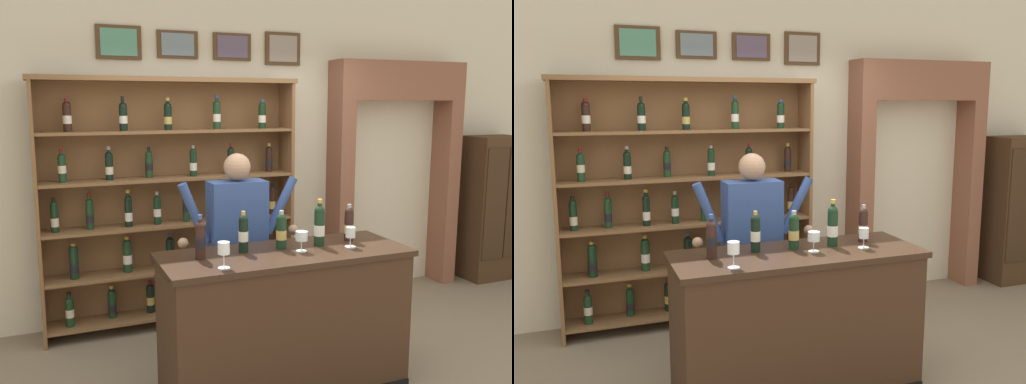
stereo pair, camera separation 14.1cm
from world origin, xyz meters
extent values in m
cube|color=beige|center=(0.00, 1.79, 1.70)|extent=(12.00, 0.16, 3.40)
cube|color=#4C331E|center=(-0.92, 1.70, 2.52)|extent=(0.39, 0.02, 0.29)
cube|color=#4F9076|center=(-0.92, 1.68, 2.52)|extent=(0.31, 0.01, 0.23)
cube|color=#4C331E|center=(-0.40, 1.70, 2.52)|extent=(0.37, 0.02, 0.24)
cube|color=slate|center=(-0.40, 1.68, 2.52)|extent=(0.30, 0.01, 0.19)
cube|color=#4C331E|center=(0.12, 1.70, 2.52)|extent=(0.37, 0.02, 0.25)
cube|color=#5B4D68|center=(0.12, 1.68, 2.52)|extent=(0.30, 0.01, 0.20)
cube|color=#4C331E|center=(0.63, 1.70, 2.52)|extent=(0.36, 0.02, 0.31)
cube|color=gray|center=(0.63, 1.68, 2.52)|extent=(0.29, 0.01, 0.25)
cube|color=brown|center=(-1.66, 1.46, 1.11)|extent=(0.03, 0.32, 2.22)
cube|color=brown|center=(0.57, 1.46, 1.11)|extent=(0.03, 0.32, 2.22)
cube|color=brown|center=(-0.55, 1.61, 1.11)|extent=(2.26, 0.02, 2.22)
cube|color=brown|center=(-0.55, 1.46, 0.12)|extent=(2.20, 0.30, 0.02)
cylinder|color=#19381E|center=(-1.45, 1.42, 0.24)|extent=(0.07, 0.07, 0.22)
sphere|color=#19381E|center=(-1.45, 1.42, 0.35)|extent=(0.07, 0.07, 0.07)
cylinder|color=#19381E|center=(-1.45, 1.42, 0.38)|extent=(0.03, 0.03, 0.08)
cylinder|color=black|center=(-1.45, 1.42, 0.41)|extent=(0.04, 0.04, 0.03)
cylinder|color=beige|center=(-1.45, 1.42, 0.24)|extent=(0.07, 0.07, 0.07)
cylinder|color=#19381E|center=(-1.10, 1.49, 0.23)|extent=(0.07, 0.07, 0.21)
sphere|color=#19381E|center=(-1.10, 1.49, 0.35)|extent=(0.07, 0.07, 0.07)
cylinder|color=#19381E|center=(-1.10, 1.49, 0.38)|extent=(0.03, 0.03, 0.08)
cylinder|color=#B79338|center=(-1.10, 1.49, 0.41)|extent=(0.04, 0.04, 0.03)
cylinder|color=black|center=(-1.10, 1.49, 0.21)|extent=(0.07, 0.07, 0.07)
cylinder|color=black|center=(-0.76, 1.49, 0.24)|extent=(0.07, 0.07, 0.22)
sphere|color=black|center=(-0.76, 1.49, 0.36)|extent=(0.07, 0.07, 0.07)
cylinder|color=black|center=(-0.76, 1.49, 0.38)|extent=(0.03, 0.03, 0.07)
cylinder|color=maroon|center=(-0.76, 1.49, 0.41)|extent=(0.04, 0.04, 0.03)
cylinder|color=tan|center=(-0.76, 1.49, 0.24)|extent=(0.07, 0.07, 0.07)
cylinder|color=#19381E|center=(-0.34, 1.45, 0.24)|extent=(0.07, 0.07, 0.22)
sphere|color=#19381E|center=(-0.34, 1.45, 0.35)|extent=(0.07, 0.07, 0.07)
cylinder|color=#19381E|center=(-0.34, 1.45, 0.38)|extent=(0.03, 0.03, 0.07)
cylinder|color=navy|center=(-0.34, 1.45, 0.40)|extent=(0.04, 0.04, 0.03)
cylinder|color=silver|center=(-0.34, 1.45, 0.21)|extent=(0.07, 0.07, 0.07)
cylinder|color=black|center=(0.02, 1.44, 0.24)|extent=(0.07, 0.07, 0.23)
sphere|color=black|center=(0.02, 1.44, 0.36)|extent=(0.07, 0.07, 0.07)
cylinder|color=black|center=(0.02, 1.44, 0.39)|extent=(0.03, 0.03, 0.07)
cylinder|color=#B79338|center=(0.02, 1.44, 0.41)|extent=(0.04, 0.04, 0.03)
cylinder|color=silver|center=(0.02, 1.44, 0.23)|extent=(0.07, 0.07, 0.07)
cylinder|color=#19381E|center=(0.38, 1.48, 0.24)|extent=(0.07, 0.07, 0.23)
sphere|color=#19381E|center=(0.38, 1.48, 0.37)|extent=(0.07, 0.07, 0.07)
cylinder|color=#19381E|center=(0.38, 1.48, 0.40)|extent=(0.03, 0.03, 0.08)
cylinder|color=#99999E|center=(0.38, 1.48, 0.43)|extent=(0.03, 0.03, 0.03)
cylinder|color=tan|center=(0.38, 1.48, 0.23)|extent=(0.07, 0.07, 0.07)
cube|color=brown|center=(-0.55, 1.46, 0.53)|extent=(2.20, 0.30, 0.02)
cylinder|color=black|center=(-1.40, 1.43, 0.66)|extent=(0.08, 0.08, 0.25)
sphere|color=black|center=(-1.40, 1.43, 0.79)|extent=(0.07, 0.07, 0.07)
cylinder|color=black|center=(-1.40, 1.43, 0.81)|extent=(0.03, 0.03, 0.06)
cylinder|color=#B79338|center=(-1.40, 1.43, 0.83)|extent=(0.04, 0.04, 0.03)
cylinder|color=black|center=(-1.40, 1.43, 0.63)|extent=(0.08, 0.08, 0.08)
cylinder|color=#19381E|center=(-0.95, 1.46, 0.66)|extent=(0.08, 0.08, 0.25)
sphere|color=#19381E|center=(-0.95, 1.46, 0.79)|extent=(0.07, 0.07, 0.07)
cylinder|color=#19381E|center=(-0.95, 1.46, 0.82)|extent=(0.03, 0.03, 0.07)
cylinder|color=#B79338|center=(-0.95, 1.46, 0.84)|extent=(0.04, 0.04, 0.03)
cylinder|color=silver|center=(-0.95, 1.46, 0.65)|extent=(0.08, 0.08, 0.08)
cylinder|color=black|center=(-0.57, 1.48, 0.65)|extent=(0.08, 0.08, 0.23)
sphere|color=black|center=(-0.57, 1.48, 0.77)|extent=(0.07, 0.07, 0.07)
cylinder|color=black|center=(-0.57, 1.48, 0.80)|extent=(0.03, 0.03, 0.08)
cylinder|color=navy|center=(-0.57, 1.48, 0.83)|extent=(0.04, 0.04, 0.03)
cylinder|color=silver|center=(-0.57, 1.48, 0.62)|extent=(0.08, 0.08, 0.07)
cylinder|color=black|center=(-0.09, 1.47, 0.66)|extent=(0.08, 0.08, 0.23)
sphere|color=black|center=(-0.09, 1.47, 0.78)|extent=(0.07, 0.07, 0.07)
cylinder|color=black|center=(-0.09, 1.47, 0.81)|extent=(0.03, 0.03, 0.07)
cylinder|color=black|center=(-0.09, 1.47, 0.83)|extent=(0.03, 0.03, 0.03)
cylinder|color=tan|center=(-0.09, 1.47, 0.66)|extent=(0.08, 0.08, 0.07)
cylinder|color=black|center=(0.36, 1.47, 0.65)|extent=(0.08, 0.08, 0.23)
sphere|color=black|center=(0.36, 1.47, 0.78)|extent=(0.07, 0.07, 0.07)
cylinder|color=black|center=(0.36, 1.47, 0.81)|extent=(0.03, 0.03, 0.07)
cylinder|color=black|center=(0.36, 1.47, 0.83)|extent=(0.04, 0.04, 0.03)
cylinder|color=silver|center=(0.36, 1.47, 0.65)|extent=(0.08, 0.08, 0.07)
cube|color=brown|center=(-0.55, 1.46, 0.94)|extent=(2.20, 0.30, 0.02)
cylinder|color=black|center=(-1.53, 1.45, 1.06)|extent=(0.06, 0.06, 0.23)
sphere|color=black|center=(-1.53, 1.45, 1.18)|extent=(0.06, 0.06, 0.06)
cylinder|color=black|center=(-1.53, 1.45, 1.20)|extent=(0.03, 0.03, 0.06)
cylinder|color=black|center=(-1.53, 1.45, 1.22)|extent=(0.03, 0.03, 0.03)
cylinder|color=beige|center=(-1.53, 1.45, 1.03)|extent=(0.06, 0.06, 0.07)
cylinder|color=#19381E|center=(-1.25, 1.46, 1.06)|extent=(0.06, 0.06, 0.23)
sphere|color=#19381E|center=(-1.25, 1.46, 1.18)|extent=(0.06, 0.06, 0.06)
cylinder|color=#19381E|center=(-1.25, 1.46, 1.21)|extent=(0.02, 0.02, 0.08)
cylinder|color=maroon|center=(-1.25, 1.46, 1.25)|extent=(0.03, 0.03, 0.03)
cylinder|color=black|center=(-1.25, 1.46, 1.04)|extent=(0.06, 0.06, 0.07)
cylinder|color=black|center=(-0.93, 1.43, 1.07)|extent=(0.06, 0.06, 0.23)
sphere|color=black|center=(-0.93, 1.43, 1.19)|extent=(0.06, 0.06, 0.06)
cylinder|color=black|center=(-0.93, 1.43, 1.22)|extent=(0.03, 0.03, 0.08)
cylinder|color=#B79338|center=(-0.93, 1.43, 1.26)|extent=(0.03, 0.03, 0.03)
cylinder|color=silver|center=(-0.93, 1.43, 1.04)|extent=(0.06, 0.06, 0.07)
cylinder|color=black|center=(-0.68, 1.44, 1.06)|extent=(0.06, 0.06, 0.22)
sphere|color=black|center=(-0.68, 1.44, 1.17)|extent=(0.06, 0.06, 0.06)
cylinder|color=black|center=(-0.68, 1.44, 1.20)|extent=(0.03, 0.03, 0.07)
cylinder|color=#99999E|center=(-0.68, 1.44, 1.22)|extent=(0.03, 0.03, 0.03)
cylinder|color=silver|center=(-0.68, 1.44, 1.05)|extent=(0.06, 0.06, 0.07)
cylinder|color=#19381E|center=(-0.42, 1.45, 1.07)|extent=(0.06, 0.06, 0.23)
sphere|color=#19381E|center=(-0.42, 1.45, 1.19)|extent=(0.06, 0.06, 0.06)
cylinder|color=#19381E|center=(-0.42, 1.45, 1.21)|extent=(0.03, 0.03, 0.06)
cylinder|color=navy|center=(-0.42, 1.45, 1.24)|extent=(0.03, 0.03, 0.03)
cylinder|color=black|center=(-0.42, 1.45, 1.08)|extent=(0.06, 0.06, 0.07)
cylinder|color=#19381E|center=(-0.14, 1.46, 1.06)|extent=(0.06, 0.06, 0.23)
sphere|color=#19381E|center=(-0.14, 1.46, 1.19)|extent=(0.06, 0.06, 0.06)
cylinder|color=#19381E|center=(-0.14, 1.46, 1.21)|extent=(0.03, 0.03, 0.06)
cylinder|color=#99999E|center=(-0.14, 1.46, 1.23)|extent=(0.03, 0.03, 0.03)
cylinder|color=silver|center=(-0.14, 1.46, 1.06)|extent=(0.06, 0.06, 0.07)
cylinder|color=black|center=(0.16, 1.44, 1.06)|extent=(0.06, 0.06, 0.22)
sphere|color=black|center=(0.16, 1.44, 1.18)|extent=(0.06, 0.06, 0.06)
cylinder|color=black|center=(0.16, 1.44, 1.21)|extent=(0.03, 0.03, 0.07)
cylinder|color=#99999E|center=(0.16, 1.44, 1.23)|extent=(0.03, 0.03, 0.03)
cylinder|color=silver|center=(0.16, 1.44, 1.05)|extent=(0.06, 0.06, 0.07)
cylinder|color=black|center=(0.43, 1.46, 1.06)|extent=(0.06, 0.06, 0.23)
sphere|color=black|center=(0.43, 1.46, 1.18)|extent=(0.06, 0.06, 0.06)
cylinder|color=black|center=(0.43, 1.46, 1.21)|extent=(0.02, 0.02, 0.07)
cylinder|color=black|center=(0.43, 1.46, 1.24)|extent=(0.03, 0.03, 0.03)
cylinder|color=tan|center=(0.43, 1.46, 1.04)|extent=(0.06, 0.06, 0.07)
cube|color=brown|center=(-0.55, 1.46, 1.35)|extent=(2.20, 0.30, 0.02)
cylinder|color=#19381E|center=(-1.45, 1.44, 1.46)|extent=(0.06, 0.06, 0.20)
sphere|color=#19381E|center=(-1.45, 1.44, 1.56)|extent=(0.06, 0.06, 0.06)
cylinder|color=#19381E|center=(-1.45, 1.44, 1.60)|extent=(0.03, 0.03, 0.07)
cylinder|color=maroon|center=(-1.45, 1.44, 1.62)|extent=(0.03, 0.03, 0.03)
cylinder|color=beige|center=(-1.45, 1.44, 1.47)|extent=(0.07, 0.07, 0.06)
cylinder|color=black|center=(-1.07, 1.45, 1.46)|extent=(0.06, 0.06, 0.20)
sphere|color=black|center=(-1.07, 1.45, 1.57)|extent=(0.06, 0.06, 0.06)
cylinder|color=black|center=(-1.07, 1.45, 1.60)|extent=(0.03, 0.03, 0.08)
cylinder|color=#99999E|center=(-1.07, 1.45, 1.63)|extent=(0.03, 0.03, 0.03)
cylinder|color=beige|center=(-1.07, 1.45, 1.44)|extent=(0.07, 0.07, 0.06)
cylinder|color=#19381E|center=(-0.73, 1.48, 1.46)|extent=(0.06, 0.06, 0.20)
sphere|color=#19381E|center=(-0.73, 1.48, 1.56)|extent=(0.06, 0.06, 0.06)
cylinder|color=#19381E|center=(-0.73, 1.48, 1.59)|extent=(0.03, 0.03, 0.07)
cylinder|color=black|center=(-0.73, 1.48, 1.61)|extent=(0.03, 0.03, 0.03)
cylinder|color=black|center=(-0.73, 1.48, 1.45)|extent=(0.07, 0.07, 0.06)
cylinder|color=black|center=(-0.35, 1.43, 1.47)|extent=(0.06, 0.06, 0.21)
sphere|color=black|center=(-0.35, 1.43, 1.58)|extent=(0.06, 0.06, 0.06)
cylinder|color=black|center=(-0.35, 1.43, 1.60)|extent=(0.02, 0.02, 0.06)
cylinder|color=#99999E|center=(-0.35, 1.43, 1.62)|extent=(0.03, 0.03, 0.03)
cylinder|color=silver|center=(-0.35, 1.43, 1.44)|extent=(0.07, 0.07, 0.07)
cylinder|color=black|center=(0.00, 1.42, 1.46)|extent=(0.06, 0.06, 0.21)
sphere|color=black|center=(0.00, 1.42, 1.57)|extent=(0.06, 0.06, 0.06)
cylinder|color=black|center=(0.00, 1.42, 1.60)|extent=(0.03, 0.03, 0.07)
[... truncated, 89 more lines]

